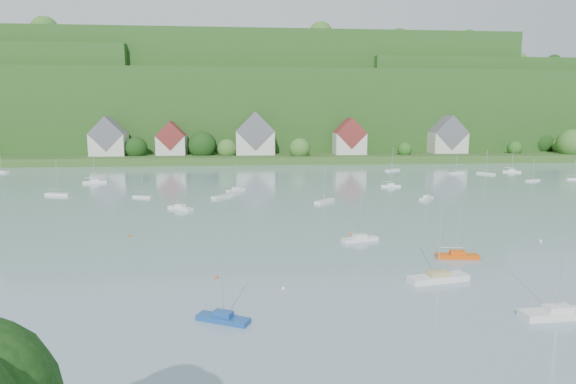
{
  "coord_description": "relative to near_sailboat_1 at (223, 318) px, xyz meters",
  "views": [
    {
      "loc": [
        0.6,
        -18.87,
        18.42
      ],
      "look_at": [
        8.91,
        75.0,
        4.0
      ],
      "focal_mm": 30.34,
      "sensor_mm": 36.0,
      "label": 1
    }
  ],
  "objects": [
    {
      "name": "village_building_2",
      "position": [
        6.6,
        164.45,
        9.87
      ],
      "size": [
        16.0,
        11.44,
        18.0
      ],
      "color": "beige",
      "rests_on": "far_shore_strip"
    },
    {
      "name": "near_sailboat_1",
      "position": [
        0.0,
        0.0,
        0.0
      ],
      "size": [
        5.12,
        3.49,
        6.77
      ],
      "rotation": [
        0.0,
        0.0,
        -0.46
      ],
      "color": "navy",
      "rests_on": "ground"
    },
    {
      "name": "mooring_buoy_2",
      "position": [
        18.81,
        32.06,
        -0.4
      ],
      "size": [
        0.38,
        0.38,
        0.38
      ],
      "primitive_type": "sphere",
      "color": "#E94C0C",
      "rests_on": "ground"
    },
    {
      "name": "near_sailboat_4",
      "position": [
        31.0,
        -1.82,
        0.08
      ],
      "size": [
        7.02,
        2.26,
        9.37
      ],
      "rotation": [
        0.0,
        0.0,
        0.05
      ],
      "color": "silver",
      "rests_on": "ground"
    },
    {
      "name": "mooring_buoy_1",
      "position": [
        6.15,
        7.94,
        -0.4
      ],
      "size": [
        0.4,
        0.4,
        0.4
      ],
      "primitive_type": "sphere",
      "color": "white",
      "rests_on": "ground"
    },
    {
      "name": "village_building_3",
      "position": [
        46.6,
        162.45,
        9.03
      ],
      "size": [
        13.0,
        10.4,
        15.5
      ],
      "color": "beige",
      "rests_on": "far_shore_strip"
    },
    {
      "name": "far_sailboat_cluster",
      "position": [
        8.97,
        92.85,
        -0.03
      ],
      "size": [
        186.48,
        78.44,
        8.71
      ],
      "color": "silver",
      "rests_on": "ground"
    },
    {
      "name": "near_sailboat_3",
      "position": [
        19.27,
        27.7,
        0.02
      ],
      "size": [
        5.83,
        3.01,
        7.58
      ],
      "rotation": [
        0.0,
        0.0,
        0.27
      ],
      "color": "silver",
      "rests_on": "ground"
    },
    {
      "name": "village_building_0",
      "position": [
        -53.4,
        163.45,
        9.11
      ],
      "size": [
        14.0,
        10.4,
        16.0
      ],
      "color": "beige",
      "rests_on": "far_shore_strip"
    },
    {
      "name": "mooring_buoy_3",
      "position": [
        -16.04,
        33.8,
        -0.4
      ],
      "size": [
        0.39,
        0.39,
        0.39
      ],
      "primitive_type": "sphere",
      "color": "#E94C0C",
      "rests_on": "ground"
    },
    {
      "name": "village_building_1",
      "position": [
        -28.4,
        165.45,
        8.35
      ],
      "size": [
        12.0,
        9.36,
        14.0
      ],
      "color": "beige",
      "rests_on": "far_shore_strip"
    },
    {
      "name": "village_building_4",
      "position": [
        91.6,
        166.45,
        9.19
      ],
      "size": [
        15.0,
        10.4,
        16.5
      ],
      "color": "beige",
      "rests_on": "far_shore_strip"
    },
    {
      "name": "mooring_buoy_4",
      "position": [
        46.22,
        24.9,
        -0.4
      ],
      "size": [
        0.45,
        0.45,
        0.45
      ],
      "primitive_type": "sphere",
      "color": "white",
      "rests_on": "ground"
    },
    {
      "name": "far_shore_strip",
      "position": [
        1.6,
        176.45,
        1.1
      ],
      "size": [
        600.0,
        60.0,
        3.0
      ],
      "primitive_type": "cube",
      "color": "#2B511E",
      "rests_on": "ground"
    },
    {
      "name": "near_sailboat_2",
      "position": [
        23.89,
        8.98,
        0.08
      ],
      "size": [
        7.3,
        3.28,
        9.52
      ],
      "rotation": [
        0.0,
        0.0,
        0.19
      ],
      "color": "silver",
      "rests_on": "ground"
    },
    {
      "name": "mooring_buoy_0",
      "position": [
        -1.27,
        12.34,
        -0.4
      ],
      "size": [
        0.4,
        0.4,
        0.4
      ],
      "primitive_type": "sphere",
      "color": "#E94C0C",
      "rests_on": "ground"
    },
    {
      "name": "forested_ridge",
      "position": [
        1.99,
        245.01,
        22.49
      ],
      "size": [
        620.0,
        181.22,
        69.89
      ],
      "color": "#183C13",
      "rests_on": "ground"
    },
    {
      "name": "near_sailboat_5",
      "position": [
        30.03,
        17.69,
        0.02
      ],
      "size": [
        5.67,
        2.29,
        7.44
      ],
      "rotation": [
        0.0,
        0.0,
        -0.14
      ],
      "color": "#DB4D0B",
      "rests_on": "ground"
    }
  ]
}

